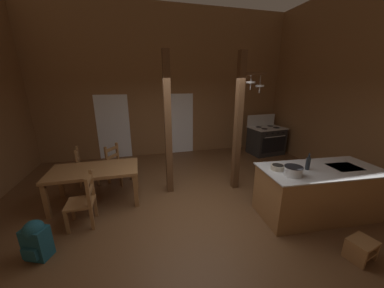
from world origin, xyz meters
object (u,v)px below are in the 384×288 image
at_px(mixing_bowl_on_counter, 278,167).
at_px(bottle_tall_on_counter, 308,163).
at_px(step_stool, 361,248).
at_px(ladderback_chair_at_table_end, 117,165).
at_px(dining_table, 95,173).
at_px(ladderback_chair_near_window, 83,201).
at_px(ladderback_chair_by_post, 86,167).
at_px(backpack, 36,239).
at_px(stove_range, 266,140).
at_px(stockpot_on_counter, 293,171).
at_px(kitchen_island, 317,192).

distance_m(mixing_bowl_on_counter, bottle_tall_on_counter, 0.53).
bearing_deg(step_stool, ladderback_chair_at_table_end, 135.95).
relative_size(dining_table, ladderback_chair_near_window, 1.79).
distance_m(step_stool, ladderback_chair_near_window, 4.34).
distance_m(dining_table, bottle_tall_on_counter, 4.07).
height_order(dining_table, ladderback_chair_by_post, ladderback_chair_by_post).
distance_m(ladderback_chair_by_post, backpack, 2.26).
relative_size(stove_range, ladderback_chair_at_table_end, 1.39).
bearing_deg(mixing_bowl_on_counter, dining_table, 157.61).
distance_m(stove_range, bottle_tall_on_counter, 3.64).
relative_size(backpack, bottle_tall_on_counter, 1.97).
height_order(ladderback_chair_at_table_end, stockpot_on_counter, stockpot_on_counter).
height_order(stove_range, dining_table, stove_range).
bearing_deg(mixing_bowl_on_counter, stockpot_on_counter, -71.40).
relative_size(mixing_bowl_on_counter, bottle_tall_on_counter, 0.79).
bearing_deg(stockpot_on_counter, mixing_bowl_on_counter, 108.60).
height_order(stove_range, mixing_bowl_on_counter, stove_range).
bearing_deg(ladderback_chair_near_window, stove_range, 26.08).
xyz_separation_m(stove_range, bottle_tall_on_counter, (-1.41, -3.31, 0.57)).
distance_m(stockpot_on_counter, mixing_bowl_on_counter, 0.29).
bearing_deg(dining_table, stockpot_on_counter, -25.73).
bearing_deg(kitchen_island, ladderback_chair_by_post, 151.72).
xyz_separation_m(step_stool, mixing_bowl_on_counter, (-0.60, 1.19, 0.80)).
xyz_separation_m(stove_range, ladderback_chair_at_table_end, (-4.83, -0.98, -0.03)).
xyz_separation_m(kitchen_island, stockpot_on_counter, (-0.71, -0.11, 0.55)).
relative_size(dining_table, ladderback_chair_by_post, 1.79).
xyz_separation_m(stove_range, backpack, (-5.76, -3.20, -0.17)).
relative_size(ladderback_chair_near_window, mixing_bowl_on_counter, 4.00).
bearing_deg(ladderback_chair_at_table_end, backpack, -112.57).
height_order(ladderback_chair_near_window, ladderback_chair_at_table_end, same).
relative_size(kitchen_island, backpack, 3.74).
relative_size(ladderback_chair_at_table_end, bottle_tall_on_counter, 3.14).
distance_m(step_stool, ladderback_chair_by_post, 5.46).
bearing_deg(bottle_tall_on_counter, stove_range, 66.87).
bearing_deg(mixing_bowl_on_counter, kitchen_island, -11.54).
xyz_separation_m(stove_range, step_stool, (-1.33, -4.37, -0.30)).
bearing_deg(stockpot_on_counter, kitchen_island, 8.73).
bearing_deg(step_stool, stockpot_on_counter, 118.70).
bearing_deg(mixing_bowl_on_counter, ladderback_chair_at_table_end, 142.93).
bearing_deg(ladderback_chair_at_table_end, mixing_bowl_on_counter, -37.07).
bearing_deg(step_stool, mixing_bowl_on_counter, 116.53).
distance_m(step_stool, stockpot_on_counter, 1.34).
relative_size(step_stool, mixing_bowl_on_counter, 1.73).
distance_m(kitchen_island, ladderback_chair_by_post, 5.05).
height_order(ladderback_chair_by_post, ladderback_chair_at_table_end, same).
bearing_deg(kitchen_island, backpack, 178.26).
relative_size(kitchen_island, dining_table, 1.31).
height_order(step_stool, dining_table, dining_table).
xyz_separation_m(kitchen_island, backpack, (-4.64, 0.14, -0.15)).
distance_m(ladderback_chair_by_post, mixing_bowl_on_counter, 4.30).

